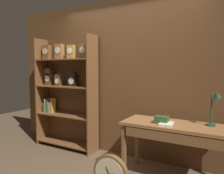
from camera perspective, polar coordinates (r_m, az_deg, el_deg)
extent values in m
cube|color=brown|center=(3.60, 4.68, 2.22)|extent=(4.80, 0.05, 2.60)
cube|color=brown|center=(4.51, -17.73, -1.12)|extent=(0.02, 0.34, 2.03)
cube|color=brown|center=(3.71, -5.02, -2.12)|extent=(0.02, 0.34, 2.03)
cube|color=brown|center=(4.21, -10.49, -1.37)|extent=(1.23, 0.01, 2.03)
cube|color=brown|center=(4.29, -11.76, -14.08)|extent=(1.18, 0.33, 0.02)
cube|color=brown|center=(4.15, -11.89, -7.16)|extent=(1.18, 0.33, 0.02)
cube|color=brown|center=(4.07, -12.02, 0.12)|extent=(1.18, 0.33, 0.02)
cube|color=brown|center=(4.06, -12.14, 6.98)|extent=(1.18, 0.33, 0.02)
cube|color=brown|center=(4.37, -16.64, 8.61)|extent=(0.16, 0.09, 0.27)
cylinder|color=#C6B78C|center=(4.34, -17.14, 8.91)|extent=(0.12, 0.01, 0.12)
cube|color=brown|center=(4.39, -16.12, 1.94)|extent=(0.15, 0.09, 0.22)
cylinder|color=brown|center=(4.38, -16.17, 3.85)|extent=(0.15, 0.09, 0.15)
cylinder|color=silver|center=(4.35, -16.59, 2.14)|extent=(0.11, 0.01, 0.11)
cube|color=olive|center=(4.19, -13.56, 8.94)|extent=(0.16, 0.10, 0.28)
cylinder|color=silver|center=(4.16, -14.06, 9.27)|extent=(0.12, 0.01, 0.12)
cube|color=brown|center=(4.17, -13.79, 1.34)|extent=(0.12, 0.09, 0.14)
cylinder|color=brown|center=(4.16, -13.82, 2.66)|extent=(0.12, 0.09, 0.12)
cylinder|color=silver|center=(4.13, -14.28, 1.46)|extent=(0.09, 0.01, 0.09)
cube|color=#B28C38|center=(3.98, -10.66, 8.99)|extent=(0.14, 0.07, 0.25)
cylinder|color=white|center=(3.95, -11.05, 9.30)|extent=(0.11, 0.01, 0.11)
cube|color=black|center=(3.98, -10.23, 1.39)|extent=(0.15, 0.09, 0.16)
cylinder|color=black|center=(3.98, -10.25, 2.97)|extent=(0.15, 0.09, 0.15)
cylinder|color=silver|center=(3.95, -10.68, 1.55)|extent=(0.12, 0.01, 0.12)
cube|color=brown|center=(3.82, -7.36, 9.20)|extent=(0.15, 0.09, 0.25)
cylinder|color=#C6B78C|center=(3.78, -7.82, 9.54)|extent=(0.11, 0.01, 0.11)
cube|color=brown|center=(4.49, -16.99, -5.04)|extent=(0.03, 0.13, 0.18)
cube|color=tan|center=(4.45, -16.57, -4.61)|extent=(0.02, 0.14, 0.26)
cube|color=#236638|center=(4.42, -16.14, -4.84)|extent=(0.04, 0.15, 0.23)
cube|color=slate|center=(4.40, -15.65, -5.09)|extent=(0.03, 0.15, 0.20)
cube|color=#B78C2D|center=(4.36, -15.14, -4.64)|extent=(0.03, 0.12, 0.28)
cube|color=brown|center=(2.97, 16.20, -9.57)|extent=(1.35, 0.55, 0.04)
cube|color=brown|center=(3.09, 3.12, -16.19)|extent=(0.05, 0.05, 0.71)
cube|color=brown|center=(3.47, 6.56, -13.78)|extent=(0.05, 0.05, 0.71)
cube|color=brown|center=(2.76, 14.88, -12.63)|extent=(1.15, 0.03, 0.12)
cylinder|color=#1E472D|center=(3.02, 24.37, -9.00)|extent=(0.12, 0.12, 0.02)
cylinder|color=#1E472D|center=(2.98, 24.50, -5.29)|extent=(0.02, 0.02, 0.38)
cone|color=#1E472D|center=(2.90, 25.72, -1.84)|extent=(0.12, 0.14, 0.11)
cube|color=#2D5123|center=(2.93, 12.85, -8.35)|extent=(0.17, 0.12, 0.10)
cube|color=silver|center=(2.89, 13.99, -9.26)|extent=(0.18, 0.23, 0.02)
cylinder|color=brown|center=(2.70, -0.36, -21.59)|extent=(0.44, 0.06, 0.44)
cylinder|color=#C6B78C|center=(2.68, -0.75, -21.87)|extent=(0.38, 0.01, 0.38)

